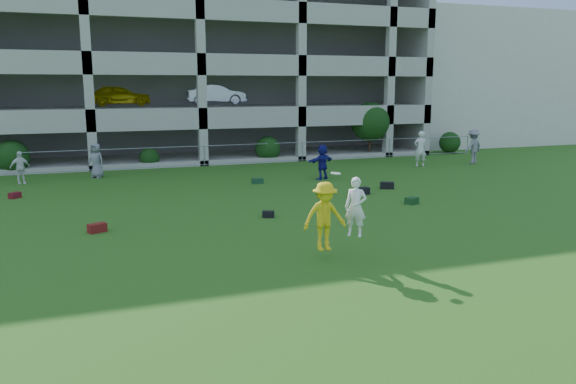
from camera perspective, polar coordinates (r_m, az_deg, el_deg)
name	(u,v)px	position (r m, az deg, el deg)	size (l,w,h in m)	color
ground	(349,264)	(14.77, 6.23, -7.26)	(100.00, 100.00, 0.00)	#235114
stucco_building	(453,80)	(50.01, 16.39, 10.89)	(16.00, 14.00, 10.00)	beige
bystander_b	(20,168)	(29.03, -25.57, 2.25)	(0.91, 0.38, 1.55)	white
bystander_c	(96,160)	(29.56, -18.92, 3.05)	(0.85, 0.55, 1.73)	gray
bystander_d	(322,162)	(27.57, 3.51, 3.06)	(1.58, 0.50, 1.71)	navy
bystander_e	(420,149)	(32.65, 13.29, 4.28)	(0.74, 0.48, 2.02)	silver
bystander_f	(473,147)	(34.81, 18.29, 4.40)	(1.30, 0.75, 2.01)	gray
bag_red_a	(97,228)	(18.69, -18.82, -3.47)	(0.55, 0.30, 0.28)	#580F0F
bag_black_b	(268,214)	(19.69, -2.02, -2.27)	(0.40, 0.25, 0.22)	black
bag_green_c	(412,201)	(22.40, 12.46, -0.86)	(0.50, 0.35, 0.26)	#153814
crate_d	(364,191)	(24.02, 7.76, 0.12)	(0.35, 0.35, 0.30)	black
bag_black_e	(387,185)	(25.46, 10.02, 0.66)	(0.60, 0.30, 0.30)	black
bag_red_f	(15,195)	(25.56, -26.01, -0.31)	(0.45, 0.28, 0.24)	#500E0D
bag_green_g	(258,181)	(26.45, -3.11, 1.14)	(0.50, 0.30, 0.25)	#153B1E
frisbee_contest	(331,214)	(14.88, 4.37, -2.29)	(1.86, 0.71, 2.06)	yellow
parking_garage	(177,64)	(40.81, -11.17, 12.66)	(30.00, 14.00, 12.00)	#9E998C
fence	(204,155)	(32.45, -8.50, 3.70)	(36.06, 0.06, 1.20)	gray
shrub_row	(277,136)	(34.20, -1.18, 5.69)	(34.38, 2.52, 3.50)	#163D11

